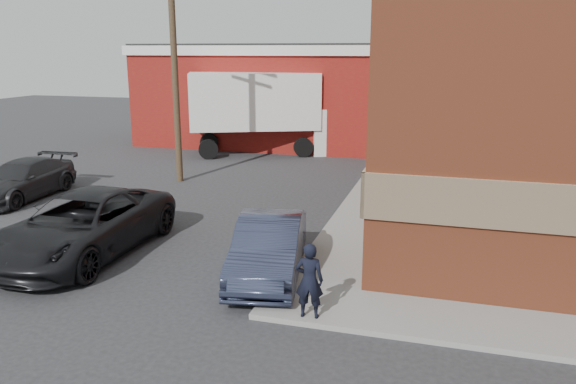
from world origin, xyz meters
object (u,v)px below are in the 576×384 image
Objects in this scene: warehouse at (289,94)px; sedan at (269,247)px; utility_pole at (174,64)px; man at (309,280)px; box_truck at (270,108)px; suv_a at (83,225)px; suv_b at (22,180)px.

sedan is (5.18, -19.50, -2.10)m from warehouse.
utility_pole is 13.90m from man.
sedan is 0.50× the size of box_truck.
suv_a is at bearing -89.90° from warehouse.
suv_a reaches higher than suv_b.
box_truck is (0.18, -3.98, -0.41)m from warehouse.
sedan is 11.78m from suv_b.
man is (6.69, -21.55, -1.92)m from warehouse.
man is 14.01m from suv_b.
suv_b is (-5.75, -15.11, -2.12)m from warehouse.
utility_pole is 1.53× the size of suv_a.
box_truck is (5.93, 11.14, 1.72)m from suv_b.
man reaches higher than suv_b.
warehouse is at bearing 82.23° from utility_pole.
warehouse is at bearing 69.42° from box_truck.
utility_pole is at bearing 99.74° from suv_a.
warehouse reaches higher than man.
sedan is at bearing -24.90° from suv_b.
warehouse is 22.65m from man.
utility_pole reaches higher than suv_a.
warehouse is at bearing 89.62° from suv_a.
suv_a is 7.26m from suv_b.
suv_b is (-4.25, -4.11, -4.06)m from utility_pole.
warehouse is 11.27m from utility_pole.
sedan is at bearing -75.13° from warehouse.
utility_pole reaches higher than box_truck.
sedan is 0.73× the size of suv_a.
warehouse is 20.28m from sedan.
warehouse is at bearing -78.42° from man.
box_truck is at bearing -75.32° from man.
utility_pole is at bearing 41.02° from suv_b.
man is at bearing -72.75° from warehouse.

